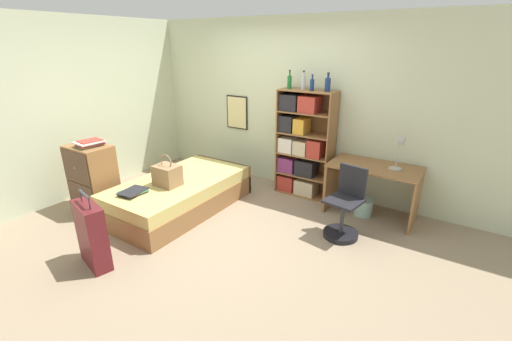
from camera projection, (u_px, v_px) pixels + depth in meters
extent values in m
plane|color=gray|center=(221.00, 222.00, 4.52)|extent=(14.00, 14.00, 0.00)
cube|color=beige|center=(284.00, 105.00, 5.36)|extent=(10.00, 0.06, 2.60)
cube|color=black|center=(237.00, 112.00, 5.84)|extent=(0.42, 0.02, 0.56)
cube|color=beige|center=(237.00, 113.00, 5.84)|extent=(0.38, 0.01, 0.52)
cube|color=beige|center=(96.00, 106.00, 5.28)|extent=(0.06, 10.00, 2.60)
cube|color=olive|center=(180.00, 200.00, 4.84)|extent=(1.08, 2.00, 0.27)
cube|color=tan|center=(179.00, 185.00, 4.76)|extent=(1.05, 1.97, 0.17)
cube|color=olive|center=(223.00, 173.00, 5.58)|extent=(1.08, 0.04, 0.44)
cube|color=#93704C|center=(167.00, 175.00, 4.50)|extent=(0.33, 0.26, 0.27)
torus|color=#93704C|center=(166.00, 162.00, 4.43)|extent=(0.20, 0.02, 0.20)
cube|color=#232328|center=(133.00, 193.00, 4.31)|extent=(0.22, 0.33, 0.01)
cube|color=#7A336B|center=(134.00, 192.00, 4.29)|extent=(0.24, 0.28, 0.01)
cube|color=#427A4C|center=(133.00, 191.00, 4.29)|extent=(0.29, 0.32, 0.02)
cube|color=#232328|center=(133.00, 191.00, 4.27)|extent=(0.29, 0.36, 0.01)
cube|color=#5B191E|center=(92.00, 235.00, 3.54)|extent=(0.50, 0.29, 0.70)
cylinder|color=#2D2D33|center=(81.00, 196.00, 3.48)|extent=(0.01, 0.01, 0.12)
cylinder|color=#2D2D33|center=(89.00, 204.00, 3.31)|extent=(0.01, 0.01, 0.12)
cube|color=#2D2D33|center=(84.00, 194.00, 3.37)|extent=(0.28, 0.09, 0.02)
cube|color=olive|center=(93.00, 178.00, 4.72)|extent=(0.61, 0.41, 0.93)
cube|color=#513828|center=(82.00, 198.00, 4.63)|extent=(0.57, 0.01, 0.43)
sphere|color=#B2A893|center=(81.00, 199.00, 4.62)|extent=(0.02, 0.02, 0.02)
cube|color=#513828|center=(75.00, 167.00, 4.47)|extent=(0.57, 0.01, 0.43)
sphere|color=#B2A893|center=(75.00, 168.00, 4.46)|extent=(0.02, 0.02, 0.02)
cube|color=#427A4C|center=(89.00, 146.00, 4.52)|extent=(0.22, 0.29, 0.02)
cube|color=#B2382D|center=(90.00, 144.00, 4.52)|extent=(0.23, 0.33, 0.02)
cube|color=#334C84|center=(89.00, 143.00, 4.53)|extent=(0.30, 0.31, 0.01)
cube|color=silver|center=(89.00, 142.00, 4.51)|extent=(0.30, 0.34, 0.02)
cube|color=#B2382D|center=(90.00, 141.00, 4.51)|extent=(0.25, 0.29, 0.01)
cube|color=olive|center=(281.00, 140.00, 5.31)|extent=(0.02, 0.36, 1.59)
cube|color=olive|center=(331.00, 149.00, 4.89)|extent=(0.02, 0.36, 1.59)
cube|color=olive|center=(310.00, 142.00, 5.24)|extent=(0.83, 0.01, 1.59)
cube|color=olive|center=(303.00, 192.00, 5.38)|extent=(0.79, 0.36, 0.02)
cube|color=olive|center=(304.00, 174.00, 5.27)|extent=(0.79, 0.36, 0.02)
cube|color=olive|center=(305.00, 154.00, 5.16)|extent=(0.79, 0.36, 0.02)
cube|color=olive|center=(306.00, 134.00, 5.04)|extent=(0.79, 0.36, 0.02)
cube|color=olive|center=(307.00, 112.00, 4.93)|extent=(0.79, 0.36, 0.02)
cube|color=olive|center=(308.00, 91.00, 4.82)|extent=(0.79, 0.36, 0.02)
cube|color=#B2382D|center=(288.00, 182.00, 5.45)|extent=(0.26, 0.27, 0.24)
cube|color=beige|center=(306.00, 187.00, 5.29)|extent=(0.31, 0.27, 0.23)
cube|color=#7A336B|center=(289.00, 164.00, 5.34)|extent=(0.26, 0.27, 0.23)
cube|color=#232328|center=(307.00, 167.00, 5.18)|extent=(0.29, 0.27, 0.24)
cube|color=silver|center=(288.00, 144.00, 5.24)|extent=(0.23, 0.27, 0.22)
cube|color=beige|center=(303.00, 147.00, 5.12)|extent=(0.21, 0.27, 0.21)
cube|color=#B2382D|center=(316.00, 148.00, 5.00)|extent=(0.21, 0.27, 0.25)
cube|color=#232328|center=(289.00, 123.00, 5.13)|extent=(0.22, 0.27, 0.24)
cube|color=gold|center=(302.00, 126.00, 5.02)|extent=(0.17, 0.27, 0.22)
cube|color=#232328|center=(291.00, 102.00, 5.00)|extent=(0.27, 0.27, 0.23)
cube|color=#B2382D|center=(310.00, 104.00, 4.85)|extent=(0.26, 0.27, 0.23)
cylinder|color=#1E6B2D|center=(289.00, 82.00, 4.90)|extent=(0.06, 0.06, 0.18)
cylinder|color=#1E6B2D|center=(290.00, 74.00, 4.86)|extent=(0.03, 0.03, 0.06)
cylinder|color=#232328|center=(290.00, 71.00, 4.84)|extent=(0.03, 0.03, 0.02)
cylinder|color=#B7BCC1|center=(303.00, 83.00, 4.84)|extent=(0.07, 0.07, 0.18)
cylinder|color=#B7BCC1|center=(304.00, 74.00, 4.80)|extent=(0.03, 0.03, 0.06)
cylinder|color=#232328|center=(304.00, 71.00, 4.78)|extent=(0.03, 0.03, 0.02)
cylinder|color=navy|center=(312.00, 85.00, 4.71)|extent=(0.06, 0.06, 0.15)
cylinder|color=navy|center=(312.00, 77.00, 4.68)|extent=(0.02, 0.02, 0.05)
cylinder|color=#232328|center=(313.00, 75.00, 4.67)|extent=(0.03, 0.03, 0.02)
cylinder|color=navy|center=(328.00, 85.00, 4.64)|extent=(0.08, 0.08, 0.18)
cylinder|color=navy|center=(328.00, 76.00, 4.60)|extent=(0.03, 0.03, 0.06)
cylinder|color=#232328|center=(329.00, 73.00, 4.59)|extent=(0.03, 0.03, 0.02)
cube|color=olive|center=(375.00, 167.00, 4.48)|extent=(1.15, 0.64, 0.02)
cube|color=olive|center=(332.00, 183.00, 4.89)|extent=(0.03, 0.60, 0.68)
cube|color=olive|center=(416.00, 201.00, 4.32)|extent=(0.03, 0.60, 0.68)
cylinder|color=#ADA89E|center=(395.00, 169.00, 4.36)|extent=(0.16, 0.16, 0.02)
cylinder|color=#ADA89E|center=(397.00, 154.00, 4.29)|extent=(0.02, 0.02, 0.37)
cone|color=#ADA89E|center=(404.00, 138.00, 4.20)|extent=(0.17, 0.13, 0.17)
cylinder|color=black|center=(340.00, 234.00, 4.17)|extent=(0.42, 0.42, 0.06)
cylinder|color=#333338|center=(342.00, 219.00, 4.10)|extent=(0.05, 0.05, 0.46)
cube|color=black|center=(344.00, 201.00, 4.02)|extent=(0.44, 0.44, 0.03)
cube|color=black|center=(353.00, 181.00, 4.07)|extent=(0.35, 0.10, 0.38)
cylinder|color=#99C1B2|center=(363.00, 207.00, 4.67)|extent=(0.24, 0.24, 0.23)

